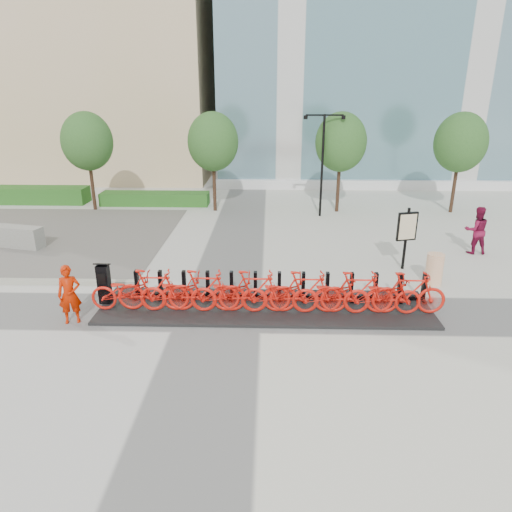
{
  "coord_description": "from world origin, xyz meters",
  "views": [
    {
      "loc": [
        1.38,
        -11.78,
        5.99
      ],
      "look_at": [
        1.0,
        1.5,
        1.2
      ],
      "focal_mm": 32.0,
      "sensor_mm": 36.0,
      "label": 1
    }
  ],
  "objects_px": {
    "jersey_barrier": "(17,237)",
    "construction_barrel": "(434,269)",
    "worker_red": "(69,294)",
    "pedestrian": "(476,230)",
    "kiosk": "(104,283)",
    "bike_0": "(128,292)",
    "map_sign": "(407,229)"
  },
  "relations": [
    {
      "from": "kiosk",
      "to": "map_sign",
      "type": "xyz_separation_m",
      "value": [
        9.65,
        3.24,
        0.78
      ]
    },
    {
      "from": "kiosk",
      "to": "pedestrian",
      "type": "distance_m",
      "value": 13.84
    },
    {
      "from": "jersey_barrier",
      "to": "construction_barrel",
      "type": "bearing_deg",
      "value": 0.82
    },
    {
      "from": "construction_barrel",
      "to": "map_sign",
      "type": "height_order",
      "value": "map_sign"
    },
    {
      "from": "construction_barrel",
      "to": "jersey_barrier",
      "type": "bearing_deg",
      "value": 167.81
    },
    {
      "from": "worker_red",
      "to": "jersey_barrier",
      "type": "distance_m",
      "value": 8.03
    },
    {
      "from": "bike_0",
      "to": "kiosk",
      "type": "xyz_separation_m",
      "value": [
        -0.83,
        0.46,
        0.06
      ]
    },
    {
      "from": "map_sign",
      "to": "kiosk",
      "type": "bearing_deg",
      "value": -177.27
    },
    {
      "from": "worker_red",
      "to": "jersey_barrier",
      "type": "height_order",
      "value": "worker_red"
    },
    {
      "from": "map_sign",
      "to": "worker_red",
      "type": "bearing_deg",
      "value": -172.82
    },
    {
      "from": "pedestrian",
      "to": "jersey_barrier",
      "type": "height_order",
      "value": "pedestrian"
    },
    {
      "from": "jersey_barrier",
      "to": "map_sign",
      "type": "height_order",
      "value": "map_sign"
    },
    {
      "from": "worker_red",
      "to": "construction_barrel",
      "type": "bearing_deg",
      "value": -1.52
    },
    {
      "from": "worker_red",
      "to": "pedestrian",
      "type": "height_order",
      "value": "pedestrian"
    },
    {
      "from": "bike_0",
      "to": "worker_red",
      "type": "height_order",
      "value": "worker_red"
    },
    {
      "from": "kiosk",
      "to": "map_sign",
      "type": "relative_size",
      "value": 0.58
    },
    {
      "from": "bike_0",
      "to": "kiosk",
      "type": "height_order",
      "value": "kiosk"
    },
    {
      "from": "kiosk",
      "to": "jersey_barrier",
      "type": "distance_m",
      "value": 7.58
    },
    {
      "from": "worker_red",
      "to": "construction_barrel",
      "type": "relative_size",
      "value": 1.58
    },
    {
      "from": "bike_0",
      "to": "pedestrian",
      "type": "xyz_separation_m",
      "value": [
        12.05,
        5.49,
        0.3
      ]
    },
    {
      "from": "construction_barrel",
      "to": "jersey_barrier",
      "type": "relative_size",
      "value": 0.47
    },
    {
      "from": "map_sign",
      "to": "jersey_barrier",
      "type": "bearing_deg",
      "value": 156.56
    },
    {
      "from": "worker_red",
      "to": "construction_barrel",
      "type": "distance_m",
      "value": 11.21
    },
    {
      "from": "jersey_barrier",
      "to": "bike_0",
      "type": "bearing_deg",
      "value": -29.23
    },
    {
      "from": "construction_barrel",
      "to": "map_sign",
      "type": "xyz_separation_m",
      "value": [
        -0.61,
        1.37,
        0.96
      ]
    },
    {
      "from": "kiosk",
      "to": "construction_barrel",
      "type": "xyz_separation_m",
      "value": [
        10.25,
        1.86,
        -0.18
      ]
    },
    {
      "from": "pedestrian",
      "to": "jersey_barrier",
      "type": "relative_size",
      "value": 0.83
    },
    {
      "from": "bike_0",
      "to": "worker_red",
      "type": "relative_size",
      "value": 1.28
    },
    {
      "from": "jersey_barrier",
      "to": "kiosk",
      "type": "bearing_deg",
      "value": -30.93
    },
    {
      "from": "kiosk",
      "to": "worker_red",
      "type": "bearing_deg",
      "value": -115.46
    },
    {
      "from": "pedestrian",
      "to": "kiosk",
      "type": "bearing_deg",
      "value": 21.48
    },
    {
      "from": "kiosk",
      "to": "construction_barrel",
      "type": "relative_size",
      "value": 1.24
    }
  ]
}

